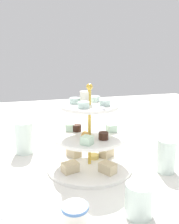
# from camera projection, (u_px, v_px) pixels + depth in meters

# --- Properties ---
(ground_plane) EXTENTS (2.40, 2.40, 0.00)m
(ground_plane) POSITION_uv_depth(u_px,v_px,m) (89.00, 166.00, 0.78)
(ground_plane) COLOR silver
(tiered_serving_stand) EXTENTS (0.28, 0.28, 0.27)m
(tiered_serving_stand) POSITION_uv_depth(u_px,v_px,m) (89.00, 142.00, 0.76)
(tiered_serving_stand) COLOR white
(tiered_serving_stand) RESTS_ON ground_plane
(water_glass_tall_right) EXTENTS (0.07, 0.07, 0.12)m
(water_glass_tall_right) POSITION_uv_depth(u_px,v_px,m) (24.00, 138.00, 0.88)
(water_glass_tall_right) COLOR silver
(water_glass_tall_right) RESTS_ON ground_plane
(water_glass_short_left) EXTENTS (0.06, 0.06, 0.08)m
(water_glass_short_left) POSITION_uv_depth(u_px,v_px,m) (139.00, 200.00, 0.54)
(water_glass_short_left) COLOR silver
(water_glass_short_left) RESTS_ON ground_plane
(teacup_with_saucer) EXTENTS (0.09, 0.09, 0.05)m
(teacup_with_saucer) POSITION_uv_depth(u_px,v_px,m) (75.00, 216.00, 0.51)
(teacup_with_saucer) COLOR white
(teacup_with_saucer) RESTS_ON ground_plane
(butter_knife_left) EXTENTS (0.11, 0.15, 0.00)m
(butter_knife_left) POSITION_uv_depth(u_px,v_px,m) (108.00, 135.00, 1.08)
(butter_knife_left) COLOR silver
(butter_knife_left) RESTS_ON ground_plane
(water_glass_mid_back) EXTENTS (0.06, 0.06, 0.10)m
(water_glass_mid_back) POSITION_uv_depth(u_px,v_px,m) (166.00, 156.00, 0.74)
(water_glass_mid_back) COLOR silver
(water_glass_mid_back) RESTS_ON ground_plane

